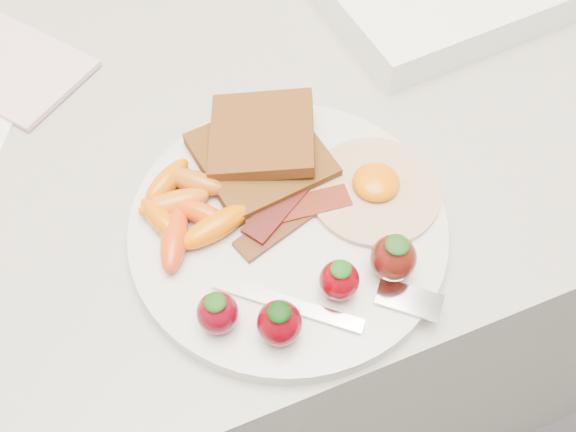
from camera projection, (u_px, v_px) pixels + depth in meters
name	position (u px, v px, depth m)	size (l,w,h in m)	color
counter	(248.00, 300.00, 1.01)	(2.00, 0.60, 0.90)	gray
plate	(288.00, 228.00, 0.55)	(0.27, 0.27, 0.02)	silver
toast_lower	(261.00, 157.00, 0.57)	(0.10, 0.10, 0.01)	#3C2508
toast_upper	(262.00, 135.00, 0.57)	(0.09, 0.09, 0.01)	#48240D
fried_egg	(375.00, 188.00, 0.55)	(0.14, 0.14, 0.02)	beige
bacon_strips	(288.00, 210.00, 0.54)	(0.11, 0.08, 0.01)	black
baby_carrots	(185.00, 210.00, 0.54)	(0.09, 0.11, 0.02)	#D75E14
strawberries	(317.00, 290.00, 0.48)	(0.18, 0.06, 0.04)	#650210
fork	(343.00, 302.00, 0.50)	(0.17, 0.10, 0.00)	silver
notepad	(9.00, 66.00, 0.66)	(0.11, 0.16, 0.01)	beige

